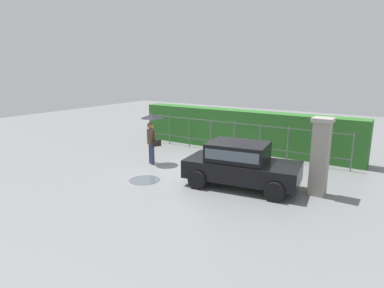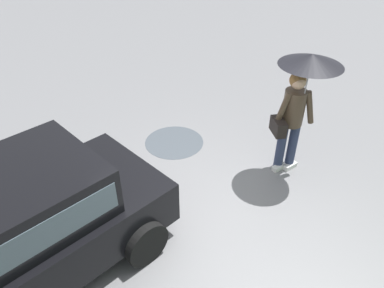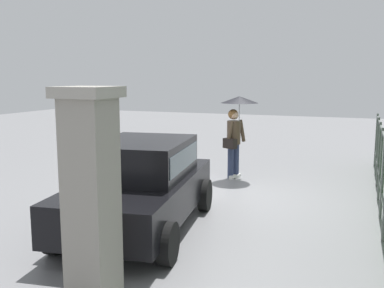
# 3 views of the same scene
# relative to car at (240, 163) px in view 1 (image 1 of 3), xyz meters

# --- Properties ---
(ground_plane) EXTENTS (40.00, 40.00, 0.00)m
(ground_plane) POSITION_rel_car_xyz_m (-2.39, 0.70, -0.80)
(ground_plane) COLOR slate
(car) EXTENTS (3.91, 2.28, 1.48)m
(car) POSITION_rel_car_xyz_m (0.00, 0.00, 0.00)
(car) COLOR black
(car) RESTS_ON ground
(pedestrian) EXTENTS (0.92, 0.92, 2.05)m
(pedestrian) POSITION_rel_car_xyz_m (-4.15, 0.46, 0.65)
(pedestrian) COLOR #2D3856
(pedestrian) RESTS_ON ground
(gate_pillar) EXTENTS (0.60, 0.60, 2.42)m
(gate_pillar) POSITION_rel_car_xyz_m (2.35, 0.63, 0.44)
(gate_pillar) COLOR gray
(gate_pillar) RESTS_ON ground
(fence_section) EXTENTS (9.92, 0.05, 1.50)m
(fence_section) POSITION_rel_car_xyz_m (-2.06, 3.76, 0.02)
(fence_section) COLOR #59605B
(fence_section) RESTS_ON ground
(hedge_row) EXTENTS (10.87, 0.90, 1.90)m
(hedge_row) POSITION_rel_car_xyz_m (-2.06, 4.65, 0.15)
(hedge_row) COLOR #2D6B28
(hedge_row) RESTS_ON ground
(puddle_near) EXTENTS (1.10, 1.10, 0.00)m
(puddle_near) POSITION_rel_car_xyz_m (-3.05, -1.31, -0.80)
(puddle_near) COLOR #4C545B
(puddle_near) RESTS_ON ground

